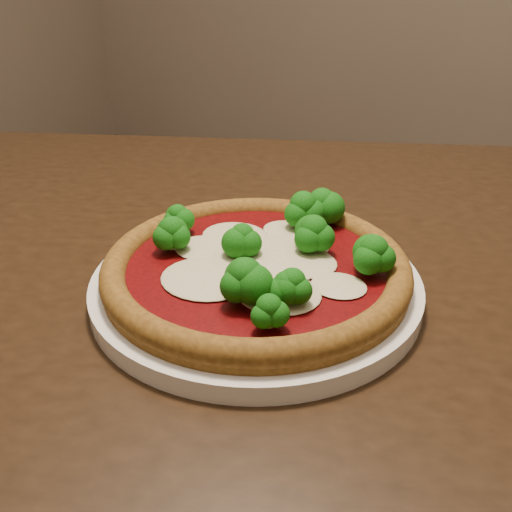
% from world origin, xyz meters
% --- Properties ---
extents(floor, '(4.00, 4.00, 0.00)m').
position_xyz_m(floor, '(0.00, 0.00, 0.00)').
color(floor, black).
rests_on(floor, ground).
extents(dining_table, '(1.49, 1.27, 0.75)m').
position_xyz_m(dining_table, '(0.18, -0.23, 0.66)').
color(dining_table, black).
rests_on(dining_table, floor).
extents(plate, '(0.31, 0.31, 0.02)m').
position_xyz_m(plate, '(0.23, -0.28, 0.76)').
color(plate, white).
rests_on(plate, dining_table).
extents(pizza, '(0.29, 0.29, 0.06)m').
position_xyz_m(pizza, '(0.23, -0.28, 0.78)').
color(pizza, brown).
rests_on(pizza, plate).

